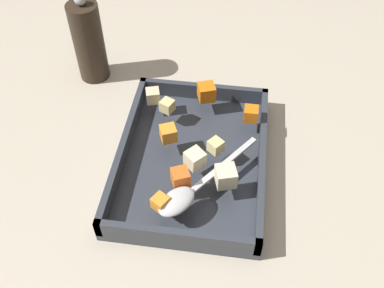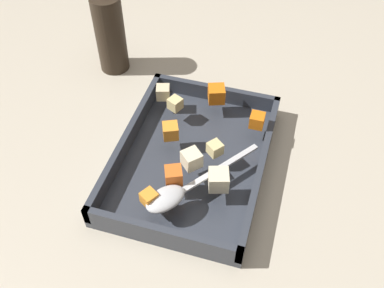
# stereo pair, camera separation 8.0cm
# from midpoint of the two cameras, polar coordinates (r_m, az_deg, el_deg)

# --- Properties ---
(ground_plane) EXTENTS (4.00, 4.00, 0.00)m
(ground_plane) POSITION_cam_midpoint_polar(r_m,az_deg,el_deg) (0.86, 3.67, -2.20)
(ground_plane) COLOR #BCB29E
(baking_dish) EXTENTS (0.37, 0.27, 0.05)m
(baking_dish) POSITION_cam_midpoint_polar(r_m,az_deg,el_deg) (0.84, 2.74, -2.26)
(baking_dish) COLOR #333842
(baking_dish) RESTS_ON ground_plane
(carrot_chunk_mid_right) EXTENTS (0.03, 0.03, 0.03)m
(carrot_chunk_mid_right) POSITION_cam_midpoint_polar(r_m,az_deg,el_deg) (0.86, 11.09, 2.89)
(carrot_chunk_mid_right) COLOR orange
(carrot_chunk_mid_right) RESTS_ON baking_dish
(carrot_chunk_heap_side) EXTENTS (0.04, 0.04, 0.03)m
(carrot_chunk_heap_side) POSITION_cam_midpoint_polar(r_m,az_deg,el_deg) (0.82, -0.03, 1.48)
(carrot_chunk_heap_side) COLOR orange
(carrot_chunk_heap_side) RESTS_ON baking_dish
(carrot_chunk_far_right) EXTENTS (0.04, 0.04, 0.03)m
(carrot_chunk_far_right) POSITION_cam_midpoint_polar(r_m,az_deg,el_deg) (0.75, 0.66, -4.27)
(carrot_chunk_far_right) COLOR orange
(carrot_chunk_far_right) RESTS_ON baking_dish
(carrot_chunk_corner_se) EXTENTS (0.04, 0.04, 0.03)m
(carrot_chunk_corner_se) POSITION_cam_midpoint_polar(r_m,az_deg,el_deg) (0.90, 5.51, 6.38)
(carrot_chunk_corner_se) COLOR orange
(carrot_chunk_corner_se) RESTS_ON baking_dish
(carrot_chunk_near_spoon) EXTENTS (0.03, 0.03, 0.02)m
(carrot_chunk_near_spoon) POSITION_cam_midpoint_polar(r_m,az_deg,el_deg) (0.73, -2.41, -7.16)
(carrot_chunk_near_spoon) COLOR orange
(carrot_chunk_near_spoon) RESTS_ON baking_dish
(potato_chunk_rim_edge) EXTENTS (0.03, 0.03, 0.03)m
(potato_chunk_rim_edge) POSITION_cam_midpoint_polar(r_m,az_deg,el_deg) (0.90, -1.21, 6.58)
(potato_chunk_rim_edge) COLOR beige
(potato_chunk_rim_edge) RESTS_ON baking_dish
(potato_chunk_front_center) EXTENTS (0.04, 0.04, 0.03)m
(potato_chunk_front_center) POSITION_cam_midpoint_polar(r_m,az_deg,el_deg) (0.75, 6.55, -4.81)
(potato_chunk_front_center) COLOR beige
(potato_chunk_front_center) RESTS_ON baking_dish
(potato_chunk_back_center) EXTENTS (0.03, 0.03, 0.02)m
(potato_chunk_back_center) POSITION_cam_midpoint_polar(r_m,az_deg,el_deg) (0.88, 0.44, 5.11)
(potato_chunk_back_center) COLOR #E0CC89
(potato_chunk_back_center) RESTS_ON baking_dish
(potato_chunk_corner_ne) EXTENTS (0.04, 0.04, 0.03)m
(potato_chunk_corner_ne) POSITION_cam_midpoint_polar(r_m,az_deg,el_deg) (0.77, 3.12, -2.17)
(potato_chunk_corner_ne) COLOR beige
(potato_chunk_corner_ne) RESTS_ON baking_dish
(potato_chunk_under_handle) EXTENTS (0.03, 0.03, 0.02)m
(potato_chunk_under_handle) POSITION_cam_midpoint_polar(r_m,az_deg,el_deg) (0.80, 5.87, -0.74)
(potato_chunk_under_handle) COLOR #E0CC89
(potato_chunk_under_handle) RESTS_ON baking_dish
(serving_spoon) EXTENTS (0.21, 0.16, 0.02)m
(serving_spoon) POSITION_cam_midpoint_polar(r_m,az_deg,el_deg) (0.73, 0.56, -6.80)
(serving_spoon) COLOR silver
(serving_spoon) RESTS_ON baking_dish
(pepper_mill) EXTENTS (0.07, 0.07, 0.21)m
(pepper_mill) POSITION_cam_midpoint_polar(r_m,az_deg,el_deg) (1.02, -8.28, 13.85)
(pepper_mill) COLOR #2D2319
(pepper_mill) RESTS_ON ground_plane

